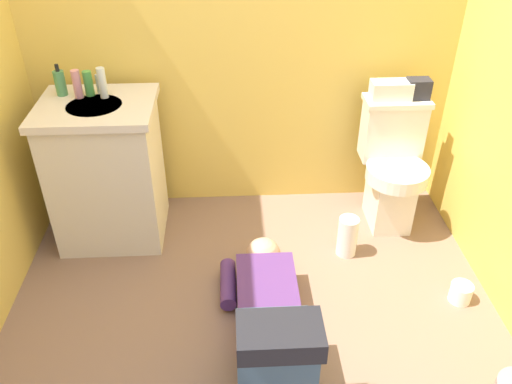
% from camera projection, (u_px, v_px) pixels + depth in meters
% --- Properties ---
extents(ground_plane, '(2.91, 2.96, 0.04)m').
position_uv_depth(ground_plane, '(253.00, 309.00, 2.62)').
color(ground_plane, '#836450').
extents(wall_back, '(2.57, 0.08, 2.40)m').
position_uv_depth(wall_back, '(243.00, 6.00, 2.79)').
color(wall_back, '#E6C051').
rests_on(wall_back, ground_plane).
extents(toilet, '(0.36, 0.46, 0.75)m').
position_uv_depth(toilet, '(392.00, 166.00, 3.02)').
color(toilet, silver).
rests_on(toilet, ground_plane).
extents(vanity_cabinet, '(0.60, 0.52, 0.82)m').
position_uv_depth(vanity_cabinet, '(107.00, 171.00, 2.88)').
color(vanity_cabinet, beige).
rests_on(vanity_cabinet, ground_plane).
extents(faucet, '(0.02, 0.02, 0.10)m').
position_uv_depth(faucet, '(98.00, 84.00, 2.75)').
color(faucet, silver).
rests_on(faucet, vanity_cabinet).
extents(person_plumber, '(0.39, 1.06, 0.52)m').
position_uv_depth(person_plumber, '(270.00, 317.00, 2.32)').
color(person_plumber, '#512D6B').
rests_on(person_plumber, ground_plane).
extents(tissue_box, '(0.22, 0.11, 0.10)m').
position_uv_depth(tissue_box, '(391.00, 90.00, 2.85)').
color(tissue_box, silver).
rests_on(tissue_box, toilet).
extents(toiletry_bag, '(0.12, 0.09, 0.11)m').
position_uv_depth(toiletry_bag, '(418.00, 89.00, 2.86)').
color(toiletry_bag, '#26262D').
rests_on(toiletry_bag, toilet).
extents(soap_dispenser, '(0.06, 0.06, 0.17)m').
position_uv_depth(soap_dispenser, '(60.00, 83.00, 2.71)').
color(soap_dispenser, '#498E55').
rests_on(soap_dispenser, vanity_cabinet).
extents(bottle_pink, '(0.04, 0.04, 0.15)m').
position_uv_depth(bottle_pink, '(77.00, 84.00, 2.68)').
color(bottle_pink, pink).
rests_on(bottle_pink, vanity_cabinet).
extents(bottle_green, '(0.05, 0.05, 0.13)m').
position_uv_depth(bottle_green, '(88.00, 83.00, 2.71)').
color(bottle_green, '#49A147').
rests_on(bottle_green, vanity_cabinet).
extents(bottle_clear, '(0.04, 0.04, 0.16)m').
position_uv_depth(bottle_clear, '(102.00, 83.00, 2.68)').
color(bottle_clear, silver).
rests_on(bottle_clear, vanity_cabinet).
extents(paper_towel_roll, '(0.11, 0.11, 0.24)m').
position_uv_depth(paper_towel_roll, '(347.00, 236.00, 2.88)').
color(paper_towel_roll, white).
rests_on(paper_towel_roll, ground_plane).
extents(toilet_paper_roll, '(0.11, 0.11, 0.10)m').
position_uv_depth(toilet_paper_roll, '(461.00, 293.00, 2.62)').
color(toilet_paper_roll, white).
rests_on(toilet_paper_roll, ground_plane).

